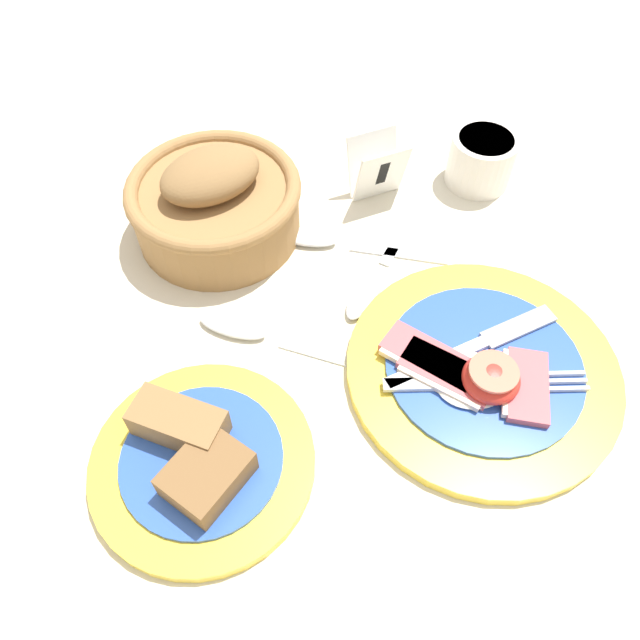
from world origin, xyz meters
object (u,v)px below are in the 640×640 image
object	(u,v)px
bread_basket	(215,202)
number_card	(377,168)
bread_plate	(201,461)
teaspoon_near_cup	(375,277)
sugar_cup	(482,158)
teaspoon_by_saucer	(258,334)
breakfast_plate	(481,371)
teaspoon_stray	(330,241)

from	to	relation	value
bread_basket	number_card	size ratio (longest dim) A/B	2.53
bread_plate	teaspoon_near_cup	distance (m)	0.26
sugar_cup	teaspoon_near_cup	bearing A→B (deg)	-145.13
sugar_cup	bread_basket	bearing A→B (deg)	-179.83
teaspoon_by_saucer	breakfast_plate	bearing A→B (deg)	-173.35
bread_basket	teaspoon_near_cup	bearing A→B (deg)	-38.82
breakfast_plate	sugar_cup	world-z (taller)	sugar_cup
bread_plate	teaspoon_near_cup	xyz separation A→B (m)	(0.21, 0.16, -0.01)
number_card	teaspoon_stray	size ratio (longest dim) A/B	0.41
bread_plate	bread_basket	bearing A→B (deg)	76.78
number_card	sugar_cup	bearing A→B (deg)	-11.69
bread_basket	breakfast_plate	bearing A→B (deg)	-51.66
sugar_cup	bread_basket	size ratio (longest dim) A/B	0.41
teaspoon_stray	teaspoon_near_cup	bearing A→B (deg)	143.56
breakfast_plate	teaspoon_by_saucer	size ratio (longest dim) A/B	1.51
sugar_cup	teaspoon_stray	xyz separation A→B (m)	(-0.20, -0.05, -0.03)
bread_plate	number_card	world-z (taller)	number_card
bread_basket	number_card	bearing A→B (deg)	3.49
sugar_cup	number_card	world-z (taller)	number_card
bread_basket	teaspoon_by_saucer	xyz separation A→B (m)	(0.01, -0.15, -0.04)
breakfast_plate	teaspoon_by_saucer	world-z (taller)	breakfast_plate
number_card	breakfast_plate	bearing A→B (deg)	-93.84
bread_plate	teaspoon_near_cup	bearing A→B (deg)	37.25
breakfast_plate	sugar_cup	bearing A→B (deg)	66.53
teaspoon_by_saucer	bread_basket	bearing A→B (deg)	-51.64
bread_plate	sugar_cup	bearing A→B (deg)	36.21
bread_basket	teaspoon_by_saucer	distance (m)	0.16
breakfast_plate	bread_plate	xyz separation A→B (m)	(-0.27, -0.02, 0.00)
bread_plate	number_card	bearing A→B (deg)	48.69
bread_plate	number_card	distance (m)	0.38
bread_basket	number_card	xyz separation A→B (m)	(0.19, 0.01, -0.01)
teaspoon_by_saucer	teaspoon_stray	xyz separation A→B (m)	(0.10, 0.10, 0.00)
breakfast_plate	teaspoon_stray	distance (m)	0.22
bread_plate	bread_basket	xyz separation A→B (m)	(0.06, 0.28, 0.03)
teaspoon_by_saucer	sugar_cup	bearing A→B (deg)	-118.38
number_card	bread_plate	bearing A→B (deg)	-138.22
sugar_cup	teaspoon_stray	world-z (taller)	sugar_cup
breakfast_plate	teaspoon_by_saucer	xyz separation A→B (m)	(-0.19, 0.10, -0.01)
number_card	bread_basket	bearing A→B (deg)	176.58
breakfast_plate	teaspoon_by_saucer	bearing A→B (deg)	152.19
sugar_cup	number_card	bearing A→B (deg)	175.22
bread_plate	teaspoon_by_saucer	bearing A→B (deg)	58.20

